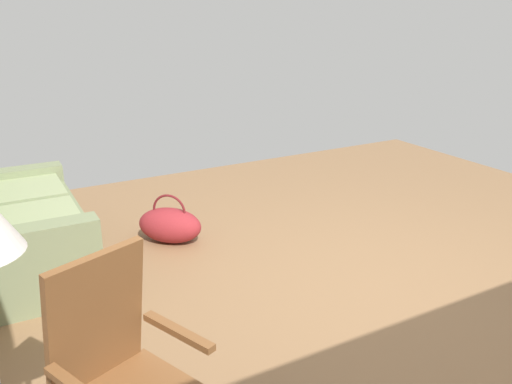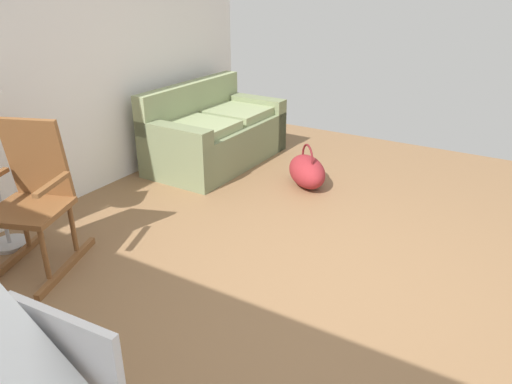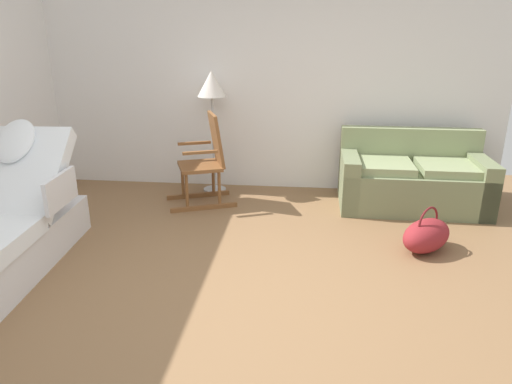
% 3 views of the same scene
% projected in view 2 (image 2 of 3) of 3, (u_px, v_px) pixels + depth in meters
% --- Properties ---
extents(ground_plane, '(6.87, 6.87, 0.00)m').
position_uv_depth(ground_plane, '(321.00, 296.00, 3.16)').
color(ground_plane, olive).
extents(back_wall, '(5.69, 0.10, 2.70)m').
position_uv_depth(back_wall, '(25.00, 53.00, 3.84)').
color(back_wall, white).
rests_on(back_wall, ground).
extents(couch, '(1.61, 0.87, 0.85)m').
position_uv_depth(couch, '(215.00, 135.00, 5.31)').
color(couch, '#737D57').
rests_on(couch, ground).
extents(rocking_chair, '(0.88, 0.72, 1.05)m').
position_uv_depth(rocking_chair, '(33.00, 199.00, 3.34)').
color(rocking_chair, brown).
rests_on(rocking_chair, ground).
extents(duffel_bag, '(0.62, 0.62, 0.43)m').
position_uv_depth(duffel_bag, '(307.00, 171.00, 4.75)').
color(duffel_bag, maroon).
rests_on(duffel_bag, ground).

